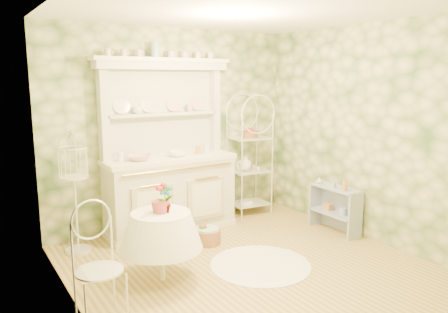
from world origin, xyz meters
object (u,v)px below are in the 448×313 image
kitchen_dresser (169,147)px  bakers_rack (250,155)px  round_table (161,246)px  cafe_chair (99,267)px  floor_basket (207,236)px  side_shelf (335,211)px  birdcage_stand (75,192)px

kitchen_dresser → bakers_rack: 1.37m
round_table → cafe_chair: 0.88m
round_table → floor_basket: size_ratio=2.33×
side_shelf → floor_basket: 1.76m
kitchen_dresser → cafe_chair: kitchen_dresser is taller
cafe_chair → kitchen_dresser: bearing=42.8°
cafe_chair → floor_basket: size_ratio=3.16×
kitchen_dresser → bakers_rack: (1.34, 0.06, -0.25)m
kitchen_dresser → side_shelf: bearing=-33.9°
birdcage_stand → bakers_rack: bearing=3.3°
side_shelf → floor_basket: bearing=166.0°
kitchen_dresser → birdcage_stand: 1.33m
side_shelf → round_table: size_ratio=0.93×
side_shelf → cafe_chair: bearing=-167.5°
birdcage_stand → floor_basket: (1.42, -0.59, -0.63)m
side_shelf → kitchen_dresser: bearing=150.2°
kitchen_dresser → floor_basket: (0.16, -0.68, -1.05)m
bakers_rack → floor_basket: bearing=-142.3°
bakers_rack → birdcage_stand: 2.61m
bakers_rack → cafe_chair: size_ratio=1.83×
bakers_rack → floor_basket: bakers_rack is taller
bakers_rack → side_shelf: 1.50m
bakers_rack → birdcage_stand: bearing=-171.2°
kitchen_dresser → cafe_chair: 2.36m
side_shelf → birdcage_stand: 3.32m
side_shelf → birdcage_stand: (-3.08, 1.13, 0.45)m
round_table → cafe_chair: (-0.76, -0.43, 0.13)m
bakers_rack → floor_basket: size_ratio=5.78×
bakers_rack → floor_basket: 1.60m
bakers_rack → round_table: bearing=-141.3°
round_table → birdcage_stand: birdcage_stand is taller
birdcage_stand → floor_basket: bearing=-22.6°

